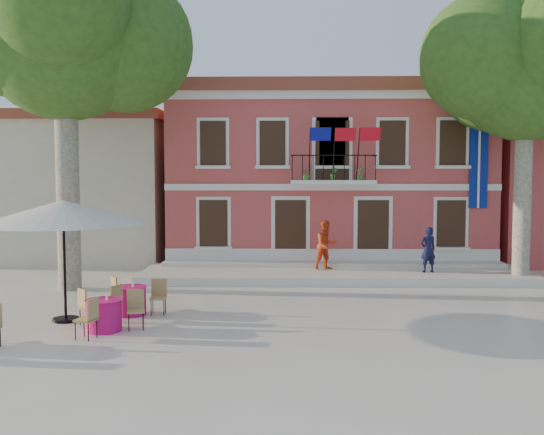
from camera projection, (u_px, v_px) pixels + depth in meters
The scene contains 11 objects.
ground at pixel (278, 304), 17.69m from camera, with size 90.00×90.00×0.00m, color beige.
main_building at pixel (325, 175), 27.34m from camera, with size 13.50×9.59×7.50m.
neighbor_west at pixel (81, 187), 28.64m from camera, with size 9.40×9.40×6.40m.
terrace at pixel (335, 275), 22.02m from camera, with size 14.00×3.40×0.30m, color silver.
plane_tree_west at pixel (64, 34), 19.41m from camera, with size 5.73×5.73×11.26m.
plane_tree_east at pixel (526, 68), 20.62m from camera, with size 5.11×5.11×10.04m.
patio_umbrella at pixel (63, 212), 15.45m from camera, with size 4.21×4.21×3.13m.
pedestrian_navy at pixel (428, 250), 21.56m from camera, with size 0.59×0.39×1.62m, color black.
pedestrian_orange at pixel (326, 245), 22.20m from camera, with size 0.88×0.68×1.80m, color #D64219.
cafe_table_0 at pixel (104, 314), 14.60m from camera, with size 1.81×1.81×0.95m.
cafe_table_1 at pixel (130, 299), 16.30m from camera, with size 1.68×1.87×0.95m.
Camera 1 is at (0.19, -17.47, 3.76)m, focal length 40.00 mm.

